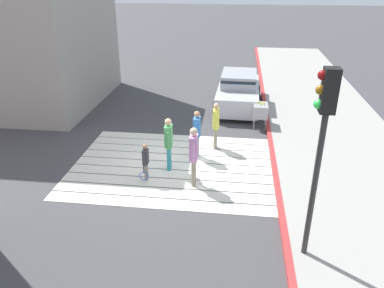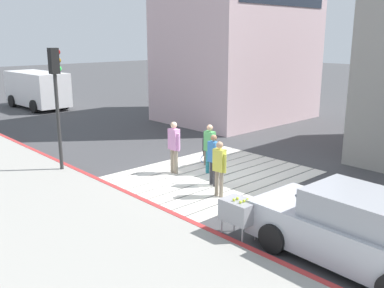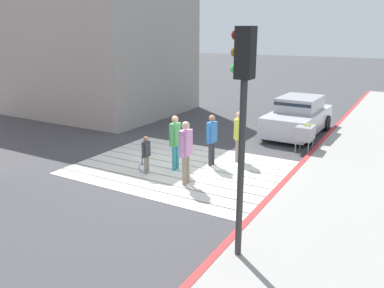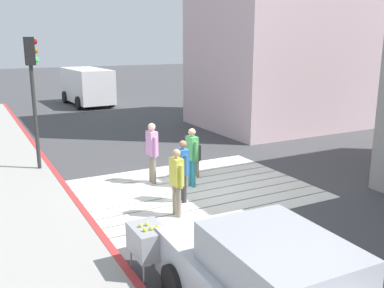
% 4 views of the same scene
% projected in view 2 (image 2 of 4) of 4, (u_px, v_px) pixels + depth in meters
% --- Properties ---
extents(ground_plane, '(120.00, 120.00, 0.00)m').
position_uv_depth(ground_plane, '(213.00, 175.00, 14.60)').
color(ground_plane, '#424244').
extents(crosswalk_stripes, '(6.40, 4.90, 0.01)m').
position_uv_depth(crosswalk_stripes, '(213.00, 175.00, 14.60)').
color(crosswalk_stripes, silver).
rests_on(crosswalk_stripes, ground).
extents(sidewalk_west, '(4.80, 40.00, 0.12)m').
position_uv_depth(sidewalk_west, '(58.00, 220.00, 10.90)').
color(sidewalk_west, '#9E9B93').
rests_on(sidewalk_west, ground).
extents(curb_painted, '(0.16, 40.00, 0.13)m').
position_uv_depth(curb_painted, '(134.00, 197.00, 12.45)').
color(curb_painted, '#BC3333').
rests_on(curb_painted, ground).
extents(building_far_north, '(8.00, 6.04, 11.68)m').
position_uv_depth(building_far_north, '(238.00, 13.00, 23.41)').
color(building_far_north, beige).
rests_on(building_far_north, ground).
extents(car_parked_near_curb, '(2.08, 4.35, 1.57)m').
position_uv_depth(car_parked_near_curb, '(354.00, 230.00, 8.81)').
color(car_parked_near_curb, silver).
rests_on(car_parked_near_curb, ground).
extents(van_down_street, '(2.52, 5.28, 2.35)m').
position_uv_depth(van_down_street, '(37.00, 89.00, 28.02)').
color(van_down_street, silver).
rests_on(van_down_street, ground).
extents(traffic_light_corner, '(0.39, 0.28, 4.24)m').
position_uv_depth(traffic_light_corner, '(56.00, 85.00, 14.23)').
color(traffic_light_corner, '#2D2D2D').
rests_on(traffic_light_corner, ground).
extents(tennis_ball_cart, '(0.56, 0.80, 1.02)m').
position_uv_depth(tennis_ball_cart, '(239.00, 211.00, 9.89)').
color(tennis_ball_cart, '#99999E').
rests_on(tennis_ball_cart, ground).
extents(pedestrian_adult_lead, '(0.25, 0.53, 1.81)m').
position_uv_depth(pedestrian_adult_lead, '(174.00, 144.00, 14.57)').
color(pedestrian_adult_lead, gray).
rests_on(pedestrian_adult_lead, ground).
extents(pedestrian_adult_trailing, '(0.24, 0.50, 1.72)m').
position_uv_depth(pedestrian_adult_trailing, '(210.00, 145.00, 14.56)').
color(pedestrian_adult_trailing, teal).
rests_on(pedestrian_adult_trailing, ground).
extents(pedestrian_adult_side, '(0.25, 0.49, 1.68)m').
position_uv_depth(pedestrian_adult_side, '(219.00, 165.00, 12.45)').
color(pedestrian_adult_side, gray).
rests_on(pedestrian_adult_side, ground).
extents(pedestrian_teen_behind, '(0.22, 0.49, 1.65)m').
position_uv_depth(pedestrian_teen_behind, '(214.00, 156.00, 13.40)').
color(pedestrian_teen_behind, '#333338').
rests_on(pedestrian_teen_behind, ground).
extents(pedestrian_child_with_racket, '(0.28, 0.37, 1.18)m').
position_uv_depth(pedestrian_child_with_racket, '(206.00, 148.00, 15.55)').
color(pedestrian_child_with_racket, gray).
rests_on(pedestrian_child_with_racket, ground).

